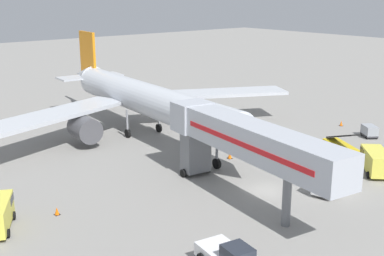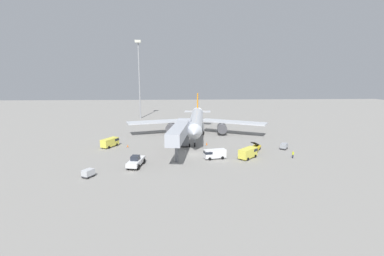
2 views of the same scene
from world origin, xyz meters
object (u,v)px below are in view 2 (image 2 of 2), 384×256
at_px(pushback_tug, 136,161).
at_px(service_van_rear_left, 110,142).
at_px(safety_cone_charlie, 207,144).
at_px(ground_crew_worker_foreground, 293,154).
at_px(baggage_cart_rear_right, 284,146).
at_px(safety_cone_alpha, 128,146).
at_px(baggage_cart_outer_left, 88,173).
at_px(apron_light_mast, 139,67).
at_px(belt_loader_truck, 255,148).
at_px(service_van_mid_center, 214,154).
at_px(service_van_outer_right, 248,152).
at_px(safety_cone_bravo, 284,143).
at_px(jet_bridge, 180,131).
at_px(airplane_at_gate, 196,120).

bearing_deg(pushback_tug, service_van_rear_left, 118.58).
bearing_deg(safety_cone_charlie, ground_crew_worker_foreground, -35.80).
distance_m(baggage_cart_rear_right, safety_cone_alpha, 40.12).
bearing_deg(baggage_cart_outer_left, safety_cone_alpha, 81.35).
bearing_deg(apron_light_mast, belt_loader_truck, -57.25).
height_order(service_van_mid_center, safety_cone_charlie, service_van_mid_center).
height_order(service_van_rear_left, safety_cone_charlie, service_van_rear_left).
height_order(pushback_tug, service_van_rear_left, pushback_tug).
relative_size(ground_crew_worker_foreground, safety_cone_charlie, 2.24).
bearing_deg(service_van_outer_right, pushback_tug, -168.82).
bearing_deg(apron_light_mast, safety_cone_charlie, -63.75).
relative_size(safety_cone_bravo, apron_light_mast, 0.02).
bearing_deg(apron_light_mast, jet_bridge, -73.56).
xyz_separation_m(service_van_mid_center, apron_light_mast, (-24.35, 61.17, 20.53)).
distance_m(airplane_at_gate, safety_cone_alpha, 24.17).
distance_m(service_van_rear_left, service_van_mid_center, 28.50).
bearing_deg(ground_crew_worker_foreground, pushback_tug, -173.09).
relative_size(belt_loader_truck, baggage_cart_outer_left, 2.38).
distance_m(pushback_tug, belt_loader_truck, 29.76).
bearing_deg(service_van_rear_left, service_van_mid_center, -25.00).
relative_size(airplane_at_gate, ground_crew_worker_foreground, 25.68).
height_order(service_van_mid_center, ground_crew_worker_foreground, service_van_mid_center).
bearing_deg(safety_cone_alpha, jet_bridge, -27.88).
height_order(airplane_at_gate, belt_loader_truck, airplane_at_gate).
height_order(service_van_rear_left, safety_cone_bravo, service_van_rear_left).
bearing_deg(service_van_rear_left, apron_light_mast, 88.27).
bearing_deg(safety_cone_charlie, apron_light_mast, 116.25).
height_order(airplane_at_gate, safety_cone_charlie, airplane_at_gate).
bearing_deg(safety_cone_charlie, service_van_mid_center, -88.00).
bearing_deg(apron_light_mast, pushback_tug, -83.40).
bearing_deg(airplane_at_gate, service_van_rear_left, -149.27).
bearing_deg(baggage_cart_outer_left, baggage_cart_rear_right, 22.66).
xyz_separation_m(safety_cone_alpha, apron_light_mast, (-3.12, 49.75, 21.42)).
relative_size(baggage_cart_rear_right, safety_cone_bravo, 3.68).
bearing_deg(baggage_cart_rear_right, belt_loader_truck, -171.16).
distance_m(pushback_tug, safety_cone_charlie, 23.80).
height_order(baggage_cart_rear_right, safety_cone_bravo, baggage_cart_rear_right).
height_order(pushback_tug, ground_crew_worker_foreground, pushback_tug).
relative_size(service_van_rear_left, baggage_cart_rear_right, 2.03).
relative_size(jet_bridge, baggage_cart_outer_left, 8.69).
xyz_separation_m(service_van_rear_left, safety_cone_alpha, (4.60, -0.63, -0.95)).
relative_size(airplane_at_gate, apron_light_mast, 1.36).
xyz_separation_m(baggage_cart_rear_right, ground_crew_worker_foreground, (-0.91, -7.97, 0.09)).
height_order(belt_loader_truck, safety_cone_alpha, belt_loader_truck).
bearing_deg(safety_cone_alpha, safety_cone_charlie, 3.48).
height_order(belt_loader_truck, baggage_cart_outer_left, belt_loader_truck).
bearing_deg(safety_cone_charlie, service_van_rear_left, -178.56).
bearing_deg(belt_loader_truck, apron_light_mast, 122.75).
xyz_separation_m(service_van_mid_center, ground_crew_worker_foreground, (17.78, -0.46, -0.30)).
xyz_separation_m(service_van_rear_left, safety_cone_bravo, (46.55, 0.89, -0.92)).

